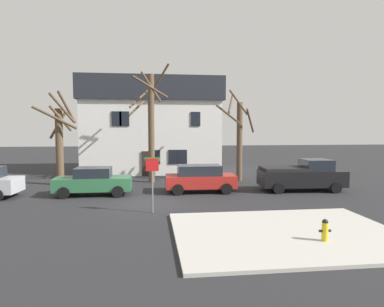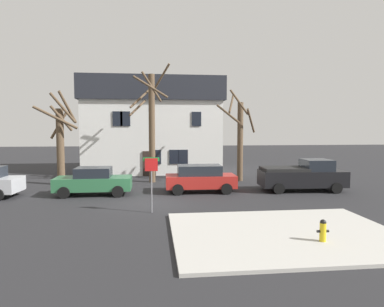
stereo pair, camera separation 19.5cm
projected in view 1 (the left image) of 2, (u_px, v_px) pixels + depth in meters
ground_plane at (149, 203)px, 18.14m from camera, size 120.00×120.00×0.00m
sidewalk_slab at (287, 233)px, 12.70m from camera, size 8.45×6.45×0.12m
building_main at (152, 125)px, 31.35m from camera, size 12.46×7.00×8.46m
tree_bare_near at (60, 140)px, 23.61m from camera, size 2.83×2.37×6.55m
tree_bare_mid at (151, 122)px, 24.83m from camera, size 3.06×2.95×8.80m
tree_bare_far at (239, 137)px, 25.55m from camera, size 3.02×2.81×6.88m
car_green_sedan at (93, 181)px, 20.19m from camera, size 4.46×2.05×1.67m
car_red_wagon at (200, 178)px, 21.14m from camera, size 4.38×2.11×1.71m
pickup_truck_black at (302, 175)px, 21.69m from camera, size 5.42×2.58×2.02m
fire_hydrant at (325, 230)px, 11.61m from camera, size 0.42×0.22×0.76m
street_sign_pole at (152, 174)px, 15.85m from camera, size 0.76×0.07×2.64m
bicycle_leaning at (101, 180)px, 23.87m from camera, size 1.74×0.31×1.03m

